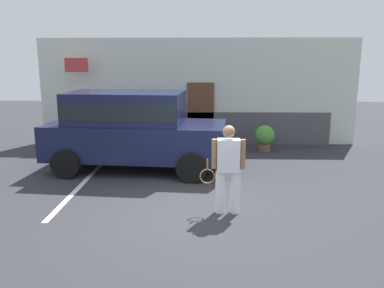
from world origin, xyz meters
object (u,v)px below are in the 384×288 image
(flag_pole, at_px, (71,85))
(tennis_player_man, at_px, (228,168))
(potted_plant_by_porch, at_px, (265,137))
(parked_suv, at_px, (133,127))

(flag_pole, bearing_deg, tennis_player_man, -50.00)
(tennis_player_man, distance_m, potted_plant_by_porch, 5.34)
(potted_plant_by_porch, bearing_deg, tennis_player_man, -106.09)
(parked_suv, bearing_deg, tennis_player_man, -47.05)
(parked_suv, xyz_separation_m, potted_plant_by_porch, (3.78, 2.19, -0.68))
(parked_suv, relative_size, flag_pole, 1.60)
(parked_suv, distance_m, flag_pole, 3.86)
(tennis_player_man, bearing_deg, parked_suv, -50.24)
(tennis_player_man, relative_size, flag_pole, 0.57)
(potted_plant_by_porch, bearing_deg, flag_pole, 174.44)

